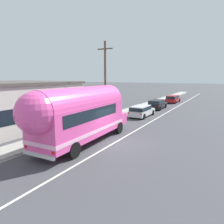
# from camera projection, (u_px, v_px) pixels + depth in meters

# --- Properties ---
(ground_plane) EXTENTS (300.00, 300.00, 0.00)m
(ground_plane) POSITION_uv_depth(u_px,v_px,m) (114.00, 143.00, 15.00)
(ground_plane) COLOR #424247
(lane_markings) EXTENTS (4.09, 80.00, 0.01)m
(lane_markings) POSITION_uv_depth(u_px,v_px,m) (147.00, 115.00, 26.18)
(lane_markings) COLOR silver
(lane_markings) RESTS_ON ground
(sidewalk_slab) EXTENTS (2.12, 90.00, 0.15)m
(sidewalk_slab) POSITION_uv_depth(u_px,v_px,m) (117.00, 114.00, 26.00)
(sidewalk_slab) COLOR #9E9B93
(sidewalk_slab) RESTS_ON ground
(utility_pole) EXTENTS (1.80, 0.24, 8.50)m
(utility_pole) POSITION_uv_depth(u_px,v_px,m) (105.00, 81.00, 21.79)
(utility_pole) COLOR brown
(utility_pole) RESTS_ON ground
(painted_bus) EXTENTS (2.81, 10.69, 4.12)m
(painted_bus) POSITION_uv_depth(u_px,v_px,m) (79.00, 113.00, 14.25)
(painted_bus) COLOR #EA4C9E
(painted_bus) RESTS_ON ground
(car_lead) EXTENTS (1.97, 4.53, 1.37)m
(car_lead) POSITION_uv_depth(u_px,v_px,m) (141.00, 110.00, 24.85)
(car_lead) COLOR silver
(car_lead) RESTS_ON ground
(car_second) EXTENTS (2.03, 4.61, 1.37)m
(car_second) POSITION_uv_depth(u_px,v_px,m) (157.00, 104.00, 30.94)
(car_second) COLOR black
(car_second) RESTS_ON ground
(car_third) EXTENTS (1.97, 4.65, 1.37)m
(car_third) POSITION_uv_depth(u_px,v_px,m) (173.00, 99.00, 38.34)
(car_third) COLOR #A5191E
(car_third) RESTS_ON ground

